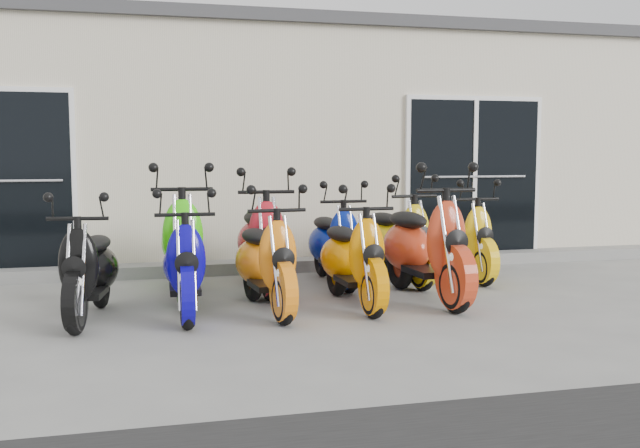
# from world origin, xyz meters

# --- Properties ---
(ground) EXTENTS (80.00, 80.00, 0.00)m
(ground) POSITION_xyz_m (0.00, 0.00, 0.00)
(ground) COLOR gray
(ground) RESTS_ON ground
(building) EXTENTS (14.00, 6.00, 3.20)m
(building) POSITION_xyz_m (0.00, 5.20, 1.60)
(building) COLOR beige
(building) RESTS_ON ground
(roof_cap) EXTENTS (14.20, 6.20, 0.16)m
(roof_cap) POSITION_xyz_m (0.00, 5.20, 3.28)
(roof_cap) COLOR #3F3F42
(roof_cap) RESTS_ON building
(front_step) EXTENTS (14.00, 0.40, 0.15)m
(front_step) POSITION_xyz_m (0.00, 2.02, 0.07)
(front_step) COLOR gray
(front_step) RESTS_ON ground
(door_left) EXTENTS (1.07, 0.08, 2.22)m
(door_left) POSITION_xyz_m (-3.20, 2.17, 1.26)
(door_left) COLOR black
(door_left) RESTS_ON front_step
(door_right) EXTENTS (2.02, 0.08, 2.22)m
(door_right) POSITION_xyz_m (2.60, 2.17, 1.26)
(door_right) COLOR black
(door_right) RESTS_ON front_step
(scooter_front_black) EXTENTS (0.81, 1.70, 1.20)m
(scooter_front_black) POSITION_xyz_m (-2.38, -0.22, 0.60)
(scooter_front_black) COLOR black
(scooter_front_black) RESTS_ON ground
(scooter_front_blue) EXTENTS (0.63, 1.67, 1.23)m
(scooter_front_blue) POSITION_xyz_m (-1.52, -0.24, 0.61)
(scooter_front_blue) COLOR #0A0390
(scooter_front_blue) RESTS_ON ground
(scooter_front_orange_a) EXTENTS (0.78, 1.75, 1.25)m
(scooter_front_orange_a) POSITION_xyz_m (-0.75, -0.27, 0.63)
(scooter_front_orange_a) COLOR orange
(scooter_front_orange_a) RESTS_ON ground
(scooter_front_orange_b) EXTENTS (0.69, 1.71, 1.25)m
(scooter_front_orange_b) POSITION_xyz_m (0.13, -0.23, 0.62)
(scooter_front_orange_b) COLOR orange
(scooter_front_orange_b) RESTS_ON ground
(scooter_front_red) EXTENTS (0.84, 2.01, 1.45)m
(scooter_front_red) POSITION_xyz_m (0.94, -0.12, 0.72)
(scooter_front_red) COLOR red
(scooter_front_red) RESTS_ON ground
(scooter_back_green) EXTENTS (0.79, 1.98, 1.44)m
(scooter_back_green) POSITION_xyz_m (-1.48, 0.83, 0.72)
(scooter_back_green) COLOR #39DE0D
(scooter_back_green) RESTS_ON ground
(scooter_back_red) EXTENTS (0.73, 1.90, 1.39)m
(scooter_back_red) POSITION_xyz_m (-0.61, 0.86, 0.69)
(scooter_back_red) COLOR red
(scooter_back_red) RESTS_ON ground
(scooter_back_blue) EXTENTS (0.64, 1.68, 1.23)m
(scooter_back_blue) POSITION_xyz_m (0.26, 0.97, 0.62)
(scooter_back_blue) COLOR navy
(scooter_back_blue) RESTS_ON ground
(scooter_back_yellow) EXTENTS (0.85, 1.82, 1.30)m
(scooter_back_yellow) POSITION_xyz_m (1.03, 0.92, 0.65)
(scooter_back_yellow) COLOR gold
(scooter_back_yellow) RESTS_ON ground
(scooter_back_extra) EXTENTS (0.64, 1.68, 1.23)m
(scooter_back_extra) POSITION_xyz_m (1.88, 0.97, 0.62)
(scooter_back_extra) COLOR yellow
(scooter_back_extra) RESTS_ON ground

